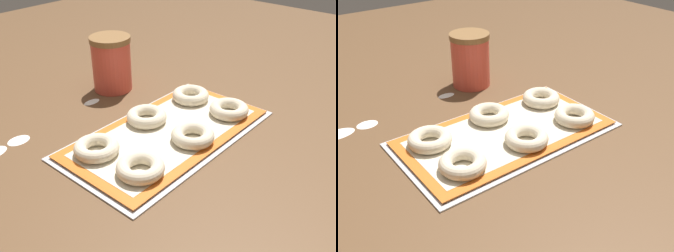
% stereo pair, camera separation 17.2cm
% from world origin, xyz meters
% --- Properties ---
extents(ground_plane, '(2.80, 2.80, 0.00)m').
position_xyz_m(ground_plane, '(0.00, 0.00, 0.00)').
color(ground_plane, brown).
extents(baking_tray, '(0.53, 0.29, 0.01)m').
position_xyz_m(baking_tray, '(0.01, 0.02, 0.00)').
color(baking_tray, silver).
rests_on(baking_tray, ground_plane).
extents(baking_mat, '(0.51, 0.27, 0.00)m').
position_xyz_m(baking_mat, '(0.01, 0.02, 0.01)').
color(baking_mat, orange).
rests_on(baking_mat, baking_tray).
extents(bagel_front_left, '(0.10, 0.10, 0.03)m').
position_xyz_m(bagel_front_left, '(-0.16, -0.05, 0.03)').
color(bagel_front_left, beige).
rests_on(bagel_front_left, baking_mat).
extents(bagel_front_center, '(0.10, 0.10, 0.03)m').
position_xyz_m(bagel_front_center, '(0.01, -0.06, 0.03)').
color(bagel_front_center, beige).
rests_on(bagel_front_center, baking_mat).
extents(bagel_front_right, '(0.10, 0.10, 0.03)m').
position_xyz_m(bagel_front_right, '(0.18, -0.05, 0.03)').
color(bagel_front_right, beige).
rests_on(bagel_front_right, baking_mat).
extents(bagel_back_left, '(0.10, 0.10, 0.03)m').
position_xyz_m(bagel_back_left, '(-0.17, 0.07, 0.03)').
color(bagel_back_left, beige).
rests_on(bagel_back_left, baking_mat).
extents(bagel_back_center, '(0.10, 0.10, 0.03)m').
position_xyz_m(bagel_back_center, '(0.01, 0.09, 0.03)').
color(bagel_back_center, beige).
rests_on(bagel_back_center, baking_mat).
extents(bagel_back_right, '(0.10, 0.10, 0.03)m').
position_xyz_m(bagel_back_right, '(0.18, 0.08, 0.03)').
color(bagel_back_right, beige).
rests_on(bagel_back_right, baking_mat).
extents(flour_canister, '(0.12, 0.12, 0.16)m').
position_xyz_m(flour_canister, '(0.10, 0.32, 0.08)').
color(flour_canister, '#DB4C3D').
rests_on(flour_canister, ground_plane).
extents(flour_patch_near, '(0.05, 0.03, 0.00)m').
position_xyz_m(flour_patch_near, '(-0.00, 0.30, 0.00)').
color(flour_patch_near, white).
rests_on(flour_patch_near, ground_plane).
extents(flour_patch_far, '(0.06, 0.04, 0.00)m').
position_xyz_m(flour_patch_far, '(-0.25, 0.27, 0.00)').
color(flour_patch_far, white).
rests_on(flour_patch_far, ground_plane).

